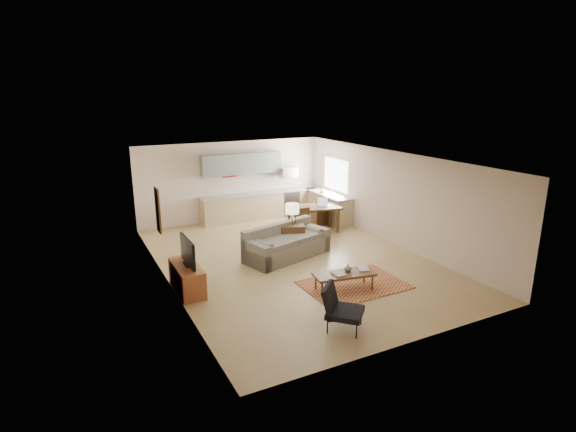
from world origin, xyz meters
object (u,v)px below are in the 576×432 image
dining_table (313,219)px  armchair (345,308)px  console_table (292,238)px  sofa (287,242)px  tv_credenza (187,278)px  coffee_table (344,281)px

dining_table → armchair: bearing=-104.3°
armchair → console_table: armchair is taller
sofa → armchair: size_ratio=2.91×
tv_credenza → dining_table: dining_table is taller
coffee_table → console_table: size_ratio=1.79×
sofa → console_table: size_ratio=3.24×
tv_credenza → coffee_table: bearing=-26.5°
sofa → dining_table: sofa is taller
armchair → console_table: 4.36m
dining_table → tv_credenza: bearing=-141.4°
coffee_table → armchair: (-0.96, -1.44, 0.22)m
console_table → dining_table: size_ratio=0.47×
tv_credenza → console_table: 3.50m
coffee_table → tv_credenza: 3.51m
sofa → tv_credenza: size_ratio=1.87×
coffee_table → tv_credenza: size_ratio=1.04×
console_table → dining_table: dining_table is taller
sofa → console_table: 0.47m
tv_credenza → dining_table: 5.38m
coffee_table → dining_table: size_ratio=0.85×
coffee_table → dining_table: bearing=78.6°
sofa → tv_credenza: 3.08m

